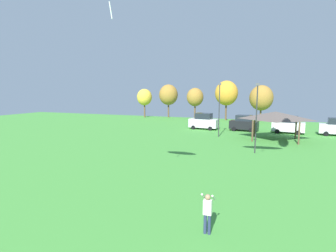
{
  "coord_description": "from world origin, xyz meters",
  "views": [
    {
      "loc": [
        3.65,
        1.21,
        6.09
      ],
      "look_at": [
        -1.54,
        14.56,
        4.19
      ],
      "focal_mm": 28.0,
      "sensor_mm": 36.0,
      "label": 1
    }
  ],
  "objects_px": {
    "parked_car_leftmost": "(204,121)",
    "light_post_1": "(256,115)",
    "park_pavilion": "(276,116)",
    "treeline_tree_4": "(261,98)",
    "treeline_tree_0": "(144,97)",
    "treeline_tree_1": "(168,95)",
    "person_standing_near_foreground": "(208,211)",
    "parked_car_second_from_left": "(244,123)",
    "parked_car_third_from_left": "(288,125)",
    "treeline_tree_3": "(226,93)",
    "light_post_0": "(219,107)",
    "treeline_tree_2": "(195,97)"
  },
  "relations": [
    {
      "from": "parked_car_second_from_left",
      "to": "person_standing_near_foreground",
      "type": "bearing_deg",
      "value": -79.76
    },
    {
      "from": "treeline_tree_3",
      "to": "light_post_1",
      "type": "bearing_deg",
      "value": -75.72
    },
    {
      "from": "parked_car_third_from_left",
      "to": "treeline_tree_4",
      "type": "distance_m",
      "value": 16.39
    },
    {
      "from": "parked_car_second_from_left",
      "to": "treeline_tree_1",
      "type": "bearing_deg",
      "value": 147.19
    },
    {
      "from": "parked_car_second_from_left",
      "to": "treeline_tree_2",
      "type": "height_order",
      "value": "treeline_tree_2"
    },
    {
      "from": "parked_car_third_from_left",
      "to": "treeline_tree_3",
      "type": "height_order",
      "value": "treeline_tree_3"
    },
    {
      "from": "treeline_tree_3",
      "to": "person_standing_near_foreground",
      "type": "bearing_deg",
      "value": -82.07
    },
    {
      "from": "parked_car_second_from_left",
      "to": "treeline_tree_3",
      "type": "xyz_separation_m",
      "value": [
        -5.03,
        14.47,
        4.5
      ]
    },
    {
      "from": "parked_car_second_from_left",
      "to": "treeline_tree_3",
      "type": "relative_size",
      "value": 0.53
    },
    {
      "from": "treeline_tree_0",
      "to": "treeline_tree_2",
      "type": "relative_size",
      "value": 0.97
    },
    {
      "from": "parked_car_leftmost",
      "to": "treeline_tree_0",
      "type": "distance_m",
      "value": 22.89
    },
    {
      "from": "treeline_tree_0",
      "to": "treeline_tree_1",
      "type": "xyz_separation_m",
      "value": [
        5.17,
        2.22,
        0.57
      ]
    },
    {
      "from": "parked_car_leftmost",
      "to": "light_post_0",
      "type": "xyz_separation_m",
      "value": [
        3.58,
        -6.27,
        2.72
      ]
    },
    {
      "from": "parked_car_leftmost",
      "to": "light_post_1",
      "type": "height_order",
      "value": "light_post_1"
    },
    {
      "from": "person_standing_near_foreground",
      "to": "parked_car_leftmost",
      "type": "bearing_deg",
      "value": 81.3
    },
    {
      "from": "parked_car_third_from_left",
      "to": "light_post_1",
      "type": "height_order",
      "value": "light_post_1"
    },
    {
      "from": "person_standing_near_foreground",
      "to": "treeline_tree_4",
      "type": "relative_size",
      "value": 0.25
    },
    {
      "from": "parked_car_second_from_left",
      "to": "light_post_1",
      "type": "distance_m",
      "value": 15.23
    },
    {
      "from": "treeline_tree_0",
      "to": "treeline_tree_1",
      "type": "height_order",
      "value": "treeline_tree_1"
    },
    {
      "from": "light_post_1",
      "to": "treeline_tree_0",
      "type": "distance_m",
      "value": 38.87
    },
    {
      "from": "treeline_tree_2",
      "to": "treeline_tree_3",
      "type": "distance_m",
      "value": 7.47
    },
    {
      "from": "person_standing_near_foreground",
      "to": "light_post_0",
      "type": "distance_m",
      "value": 24.99
    },
    {
      "from": "park_pavilion",
      "to": "treeline_tree_1",
      "type": "bearing_deg",
      "value": 135.66
    },
    {
      "from": "light_post_1",
      "to": "person_standing_near_foreground",
      "type": "bearing_deg",
      "value": -93.82
    },
    {
      "from": "park_pavilion",
      "to": "treeline_tree_3",
      "type": "distance_m",
      "value": 23.09
    },
    {
      "from": "park_pavilion",
      "to": "treeline_tree_4",
      "type": "xyz_separation_m",
      "value": [
        -2.43,
        21.83,
        1.68
      ]
    },
    {
      "from": "person_standing_near_foreground",
      "to": "parked_car_third_from_left",
      "type": "bearing_deg",
      "value": 58.44
    },
    {
      "from": "park_pavilion",
      "to": "parked_car_second_from_left",
      "type": "bearing_deg",
      "value": 123.79
    },
    {
      "from": "park_pavilion",
      "to": "treeline_tree_2",
      "type": "bearing_deg",
      "value": 126.35
    },
    {
      "from": "parked_car_second_from_left",
      "to": "treeline_tree_3",
      "type": "bearing_deg",
      "value": 116.96
    },
    {
      "from": "treeline_tree_2",
      "to": "treeline_tree_4",
      "type": "height_order",
      "value": "treeline_tree_4"
    },
    {
      "from": "person_standing_near_foreground",
      "to": "park_pavilion",
      "type": "relative_size",
      "value": 0.28
    },
    {
      "from": "park_pavilion",
      "to": "treeline_tree_3",
      "type": "height_order",
      "value": "treeline_tree_3"
    },
    {
      "from": "parked_car_leftmost",
      "to": "parked_car_third_from_left",
      "type": "xyz_separation_m",
      "value": [
        12.51,
        0.35,
        -0.03
      ]
    },
    {
      "from": "light_post_0",
      "to": "treeline_tree_2",
      "type": "xyz_separation_m",
      "value": [
        -9.58,
        22.74,
        0.78
      ]
    },
    {
      "from": "person_standing_near_foreground",
      "to": "light_post_0",
      "type": "bearing_deg",
      "value": 76.74
    },
    {
      "from": "parked_car_leftmost",
      "to": "treeline_tree_0",
      "type": "xyz_separation_m",
      "value": [
        -17.62,
        14.2,
        3.43
      ]
    },
    {
      "from": "light_post_0",
      "to": "light_post_1",
      "type": "height_order",
      "value": "light_post_0"
    },
    {
      "from": "parked_car_leftmost",
      "to": "treeline_tree_1",
      "type": "relative_size",
      "value": 0.61
    },
    {
      "from": "parked_car_second_from_left",
      "to": "park_pavilion",
      "type": "height_order",
      "value": "park_pavilion"
    },
    {
      "from": "parked_car_leftmost",
      "to": "light_post_0",
      "type": "height_order",
      "value": "light_post_0"
    },
    {
      "from": "light_post_0",
      "to": "parked_car_third_from_left",
      "type": "bearing_deg",
      "value": 36.56
    },
    {
      "from": "parked_car_second_from_left",
      "to": "parked_car_third_from_left",
      "type": "xyz_separation_m",
      "value": [
        6.26,
        -0.04,
        0.03
      ]
    },
    {
      "from": "light_post_1",
      "to": "parked_car_third_from_left",
      "type": "bearing_deg",
      "value": 75.44
    },
    {
      "from": "parked_car_third_from_left",
      "to": "treeline_tree_3",
      "type": "relative_size",
      "value": 0.55
    },
    {
      "from": "treeline_tree_1",
      "to": "parked_car_third_from_left",
      "type": "bearing_deg",
      "value": -32.78
    },
    {
      "from": "park_pavilion",
      "to": "parked_car_leftmost",
      "type": "bearing_deg",
      "value": 150.14
    },
    {
      "from": "treeline_tree_0",
      "to": "treeline_tree_4",
      "type": "height_order",
      "value": "treeline_tree_4"
    },
    {
      "from": "park_pavilion",
      "to": "treeline_tree_4",
      "type": "height_order",
      "value": "treeline_tree_4"
    },
    {
      "from": "parked_car_second_from_left",
      "to": "treeline_tree_3",
      "type": "distance_m",
      "value": 15.97
    }
  ]
}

